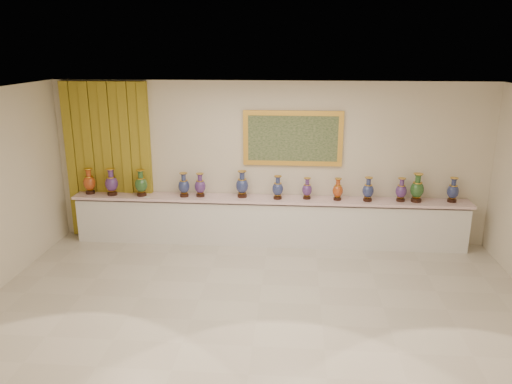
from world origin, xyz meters
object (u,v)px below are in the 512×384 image
(vase_1, at_px, (112,183))
(vase_2, at_px, (141,184))
(counter, at_px, (268,221))
(vase_0, at_px, (89,182))

(vase_1, relative_size, vase_2, 1.02)
(counter, bearing_deg, vase_1, -178.89)
(vase_1, height_order, vase_2, vase_1)
(vase_0, height_order, vase_2, vase_2)
(vase_0, distance_m, vase_1, 0.46)
(counter, bearing_deg, vase_2, -178.61)
(vase_1, xyz_separation_m, vase_2, (0.56, -0.00, -0.00))
(vase_0, xyz_separation_m, vase_1, (0.45, -0.06, 0.01))
(counter, relative_size, vase_2, 14.64)
(counter, relative_size, vase_0, 14.97)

